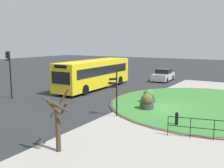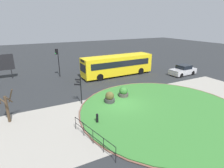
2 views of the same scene
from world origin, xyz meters
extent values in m
plane|color=#282B2D|center=(0.00, 0.00, 0.00)|extent=(120.00, 120.00, 0.00)
cube|color=#9E998E|center=(0.00, -1.71, 0.01)|extent=(32.00, 8.59, 0.02)
cylinder|color=#387A33|center=(2.72, -2.75, 0.05)|extent=(14.85, 14.85, 0.10)
torus|color=brown|center=(2.72, -2.75, 0.06)|extent=(15.16, 15.16, 0.11)
cylinder|color=black|center=(-3.42, 1.86, 1.46)|extent=(0.09, 0.09, 2.91)
sphere|color=black|center=(-3.42, 1.86, 2.96)|extent=(0.10, 0.10, 0.10)
cube|color=black|center=(-3.66, 2.02, 2.52)|extent=(0.43, 0.30, 0.15)
cube|color=black|center=(-3.55, 2.14, 2.22)|extent=(0.26, 0.49, 0.15)
cube|color=black|center=(-3.70, 2.07, 2.02)|extent=(0.52, 0.40, 0.15)
cylinder|color=black|center=(-3.48, -2.22, 0.37)|extent=(0.19, 0.19, 0.74)
sphere|color=black|center=(-3.48, -2.22, 0.77)|extent=(0.18, 0.18, 0.18)
cube|color=black|center=(-4.75, -4.51, 1.06)|extent=(1.07, 4.42, 0.03)
cube|color=black|center=(-4.75, -4.51, 0.58)|extent=(1.07, 4.42, 0.03)
cylinder|color=black|center=(-5.27, -2.30, 0.53)|extent=(0.04, 0.04, 1.06)
cylinder|color=black|center=(-5.01, -3.40, 0.53)|extent=(0.04, 0.04, 1.06)
cylinder|color=black|center=(-4.75, -4.51, 0.53)|extent=(0.04, 0.04, 1.06)
cube|color=yellow|center=(4.66, 9.17, 1.63)|extent=(10.95, 2.80, 2.71)
cube|color=black|center=(4.69, 7.89, 2.01)|extent=(9.58, 0.26, 0.88)
cube|color=black|center=(4.62, 10.44, 2.01)|extent=(9.58, 0.26, 0.88)
cube|color=black|center=(-0.80, 9.03, 1.76)|extent=(0.07, 2.07, 1.10)
cube|color=black|center=(-0.80, 9.03, 2.76)|extent=(0.06, 1.39, 0.28)
cylinder|color=black|center=(1.20, 7.92, 0.50)|extent=(1.01, 0.33, 1.00)
cylinder|color=black|center=(1.14, 10.24, 0.50)|extent=(1.01, 0.33, 1.00)
cylinder|color=black|center=(8.17, 8.09, 0.50)|extent=(1.01, 0.33, 1.00)
cylinder|color=black|center=(8.11, 10.42, 0.50)|extent=(1.01, 0.33, 1.00)
cube|color=#B7B7BC|center=(13.66, 4.84, 0.57)|extent=(4.27, 2.09, 0.78)
cube|color=black|center=(13.83, 4.85, 1.24)|extent=(1.91, 1.74, 0.57)
cube|color=#EAEACC|center=(11.60, 4.17, 0.60)|extent=(0.03, 0.20, 0.12)
cube|color=#EAEACC|center=(11.54, 5.30, 0.60)|extent=(0.03, 0.20, 0.12)
cylinder|color=black|center=(12.42, 3.92, 0.32)|extent=(0.65, 0.25, 0.64)
cylinder|color=black|center=(12.33, 5.63, 0.32)|extent=(0.65, 0.25, 0.64)
cylinder|color=black|center=(15.00, 4.06, 0.32)|extent=(0.65, 0.25, 0.64)
cylinder|color=black|center=(14.91, 5.77, 0.32)|extent=(0.65, 0.25, 0.64)
cylinder|color=black|center=(-3.24, 12.54, 2.05)|extent=(0.11, 0.11, 4.11)
cube|color=black|center=(-3.44, 12.49, 3.72)|extent=(0.31, 0.31, 0.78)
sphere|color=black|center=(-3.58, 12.46, 3.96)|extent=(0.16, 0.16, 0.16)
sphere|color=black|center=(-3.58, 12.46, 3.72)|extent=(0.16, 0.16, 0.16)
sphere|color=green|center=(-3.58, 12.46, 3.47)|extent=(0.16, 0.16, 0.16)
cylinder|color=#47423D|center=(1.15, 1.49, 0.21)|extent=(1.06, 1.06, 0.42)
sphere|color=#33702D|center=(1.15, 1.49, 0.71)|extent=(0.90, 0.90, 0.90)
cylinder|color=#383838|center=(-0.85, 0.81, 0.23)|extent=(1.03, 1.03, 0.47)
sphere|color=#4C4723|center=(-0.85, 0.81, 0.75)|extent=(0.87, 0.87, 0.87)
cylinder|color=#423323|center=(-9.74, 1.26, 1.13)|extent=(0.22, 0.22, 2.26)
cylinder|color=#423323|center=(-9.36, 1.47, 2.14)|extent=(0.54, 0.87, 1.35)
cylinder|color=#423323|center=(-10.02, 0.92, 2.21)|extent=(0.79, 0.68, 0.68)
cylinder|color=#423323|center=(-10.15, 1.20, 2.25)|extent=(0.23, 0.91, 0.71)
cylinder|color=#423323|center=(-10.12, 1.20, 2.20)|extent=(0.22, 0.84, 0.73)
cylinder|color=#423323|center=(-9.46, 1.12, 1.96)|extent=(0.39, 0.67, 0.69)
camera|label=1|loc=(-18.23, -6.60, 4.89)|focal=42.44mm
camera|label=2|loc=(-8.34, -14.19, 7.74)|focal=29.30mm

